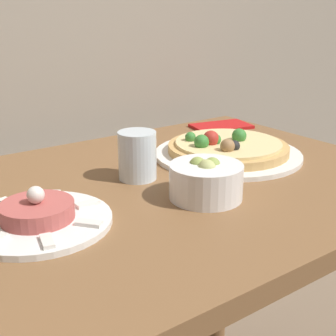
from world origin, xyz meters
name	(u,v)px	position (x,y,z in m)	size (l,w,h in m)	color
dining_table	(157,247)	(0.00, 0.35, 0.64)	(1.00, 0.70, 0.77)	brown
pizza_plate	(227,149)	(0.22, 0.40, 0.79)	(0.33, 0.33, 0.06)	white
tartare_plate	(38,217)	(-0.24, 0.32, 0.78)	(0.23, 0.23, 0.06)	white
small_bowl	(206,180)	(0.03, 0.25, 0.80)	(0.13, 0.13, 0.07)	white
drinking_glass	(137,155)	(-0.01, 0.40, 0.82)	(0.07, 0.07, 0.09)	silver
napkin	(221,126)	(0.39, 0.60, 0.78)	(0.17, 0.13, 0.01)	red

